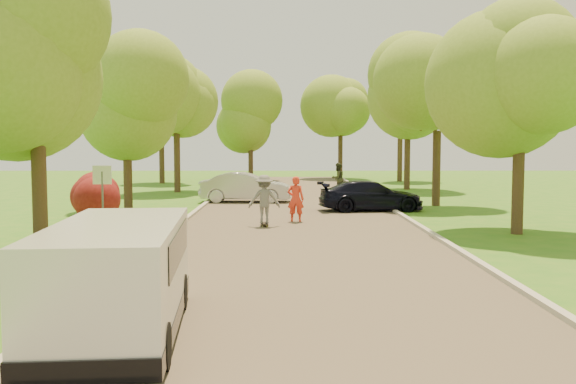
{
  "coord_description": "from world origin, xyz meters",
  "views": [
    {
      "loc": [
        -0.47,
        -14.79,
        2.85
      ],
      "look_at": [
        -0.34,
        5.21,
        1.3
      ],
      "focal_mm": 40.0,
      "sensor_mm": 36.0,
      "label": 1
    }
  ],
  "objects_px": {
    "skateboarder": "(264,199)",
    "person_olive": "(338,178)",
    "street_sign": "(102,186)",
    "dark_sedan": "(371,196)",
    "person_striped": "(296,199)",
    "longboard": "(264,224)",
    "silver_sedan": "(246,187)",
    "minivan": "(118,277)"
  },
  "relations": [
    {
      "from": "dark_sedan",
      "to": "skateboarder",
      "type": "xyz_separation_m",
      "value": [
        -4.29,
        -4.94,
        0.3
      ]
    },
    {
      "from": "street_sign",
      "to": "longboard",
      "type": "xyz_separation_m",
      "value": [
        4.66,
        2.83,
        -1.47
      ]
    },
    {
      "from": "street_sign",
      "to": "person_striped",
      "type": "bearing_deg",
      "value": 35.09
    },
    {
      "from": "street_sign",
      "to": "minivan",
      "type": "bearing_deg",
      "value": -73.08
    },
    {
      "from": "silver_sedan",
      "to": "person_striped",
      "type": "xyz_separation_m",
      "value": [
        2.25,
        -7.68,
        0.11
      ]
    },
    {
      "from": "minivan",
      "to": "skateboarder",
      "type": "distance_m",
      "value": 12.47
    },
    {
      "from": "skateboarder",
      "to": "person_striped",
      "type": "distance_m",
      "value": 1.63
    },
    {
      "from": "minivan",
      "to": "street_sign",
      "type": "bearing_deg",
      "value": 102.31
    },
    {
      "from": "street_sign",
      "to": "longboard",
      "type": "distance_m",
      "value": 5.65
    },
    {
      "from": "minivan",
      "to": "person_olive",
      "type": "height_order",
      "value": "person_olive"
    },
    {
      "from": "minivan",
      "to": "dark_sedan",
      "type": "relative_size",
      "value": 1.07
    },
    {
      "from": "silver_sedan",
      "to": "skateboarder",
      "type": "distance_m",
      "value": 8.97
    },
    {
      "from": "street_sign",
      "to": "person_striped",
      "type": "xyz_separation_m",
      "value": [
        5.75,
        4.04,
        -0.74
      ]
    },
    {
      "from": "street_sign",
      "to": "dark_sedan",
      "type": "bearing_deg",
      "value": 40.96
    },
    {
      "from": "longboard",
      "to": "street_sign",
      "type": "bearing_deg",
      "value": 25.57
    },
    {
      "from": "person_striped",
      "to": "person_olive",
      "type": "height_order",
      "value": "person_olive"
    },
    {
      "from": "minivan",
      "to": "person_striped",
      "type": "height_order",
      "value": "minivan"
    },
    {
      "from": "street_sign",
      "to": "longboard",
      "type": "bearing_deg",
      "value": 31.27
    },
    {
      "from": "dark_sedan",
      "to": "person_olive",
      "type": "bearing_deg",
      "value": -2.35
    },
    {
      "from": "longboard",
      "to": "person_olive",
      "type": "relative_size",
      "value": 0.5
    },
    {
      "from": "minivan",
      "to": "person_striped",
      "type": "xyz_separation_m",
      "value": [
        2.86,
        13.55,
        -0.06
      ]
    },
    {
      "from": "dark_sedan",
      "to": "person_striped",
      "type": "xyz_separation_m",
      "value": [
        -3.2,
        -3.73,
        0.19
      ]
    },
    {
      "from": "silver_sedan",
      "to": "person_striped",
      "type": "height_order",
      "value": "person_striped"
    },
    {
      "from": "street_sign",
      "to": "skateboarder",
      "type": "height_order",
      "value": "street_sign"
    },
    {
      "from": "longboard",
      "to": "skateboarder",
      "type": "distance_m",
      "value": 0.84
    },
    {
      "from": "minivan",
      "to": "longboard",
      "type": "distance_m",
      "value": 12.49
    },
    {
      "from": "street_sign",
      "to": "minivan",
      "type": "height_order",
      "value": "street_sign"
    },
    {
      "from": "silver_sedan",
      "to": "longboard",
      "type": "bearing_deg",
      "value": -169.98
    },
    {
      "from": "street_sign",
      "to": "silver_sedan",
      "type": "relative_size",
      "value": 0.5
    },
    {
      "from": "longboard",
      "to": "dark_sedan",
      "type": "bearing_deg",
      "value": -136.66
    },
    {
      "from": "street_sign",
      "to": "person_olive",
      "type": "xyz_separation_m",
      "value": [
        8.33,
        16.82,
        -0.71
      ]
    },
    {
      "from": "minivan",
      "to": "longboard",
      "type": "bearing_deg",
      "value": 77.23
    },
    {
      "from": "silver_sedan",
      "to": "person_striped",
      "type": "bearing_deg",
      "value": -161.09
    },
    {
      "from": "skateboarder",
      "to": "person_olive",
      "type": "height_order",
      "value": "skateboarder"
    },
    {
      "from": "silver_sedan",
      "to": "dark_sedan",
      "type": "xyz_separation_m",
      "value": [
        5.45,
        -3.95,
        -0.08
      ]
    },
    {
      "from": "silver_sedan",
      "to": "longboard",
      "type": "relative_size",
      "value": 5.01
    },
    {
      "from": "dark_sedan",
      "to": "person_olive",
      "type": "relative_size",
      "value": 2.53
    },
    {
      "from": "skateboarder",
      "to": "silver_sedan",
      "type": "bearing_deg",
      "value": -88.24
    },
    {
      "from": "skateboarder",
      "to": "person_striped",
      "type": "height_order",
      "value": "skateboarder"
    },
    {
      "from": "skateboarder",
      "to": "person_olive",
      "type": "relative_size",
      "value": 0.96
    },
    {
      "from": "dark_sedan",
      "to": "person_olive",
      "type": "distance_m",
      "value": 9.07
    },
    {
      "from": "silver_sedan",
      "to": "person_olive",
      "type": "relative_size",
      "value": 2.52
    }
  ]
}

